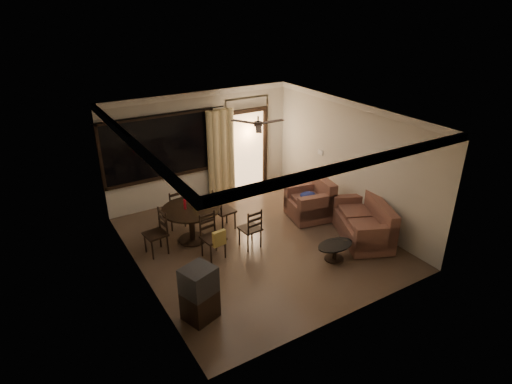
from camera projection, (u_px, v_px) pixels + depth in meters
ground at (258, 242)px, 9.29m from camera, size 5.50×5.50×0.00m
room_shell at (240, 136)px, 10.18m from camera, size 5.50×6.70×5.50m
dining_table at (191, 215)px, 9.14m from camera, size 1.24×1.24×1.00m
dining_chair_west at (157, 241)px, 8.81m from camera, size 0.47×0.47×0.95m
dining_chair_east at (224, 217)px, 9.74m from camera, size 0.47×0.47×0.95m
dining_chair_south at (214, 244)px, 8.65m from camera, size 0.47×0.52×0.95m
dining_chair_north at (175, 215)px, 9.84m from camera, size 0.47×0.47×0.95m
tv_cabinet at (199, 293)px, 6.95m from camera, size 0.62×0.59×0.97m
sofa at (365, 224)px, 9.33m from camera, size 1.48×1.87×0.89m
armchair at (312, 203)px, 10.20m from camera, size 1.08×1.08×0.93m
coffee_table at (335, 249)px, 8.61m from camera, size 0.80×0.48×0.35m
side_chair at (250, 235)px, 9.04m from camera, size 0.43×0.43×0.92m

